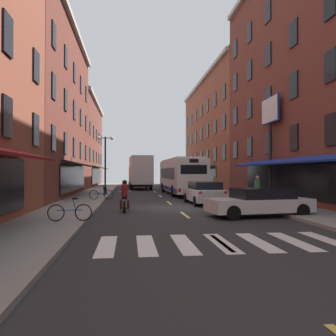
% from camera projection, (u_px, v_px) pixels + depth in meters
% --- Properties ---
extents(ground_plane, '(34.80, 80.00, 0.10)m').
position_uv_depth(ground_plane, '(175.00, 208.00, 19.75)').
color(ground_plane, '#28282B').
extents(lane_centre_dashes, '(0.14, 73.90, 0.01)m').
position_uv_depth(lane_centre_dashes, '(176.00, 208.00, 19.51)').
color(lane_centre_dashes, '#DBCC4C').
rests_on(lane_centre_dashes, ground).
extents(crosswalk_near, '(7.10, 2.80, 0.01)m').
position_uv_depth(crosswalk_near, '(222.00, 243.00, 9.82)').
color(crosswalk_near, silver).
rests_on(crosswalk_near, ground).
extents(sidewalk_left, '(3.00, 80.00, 0.14)m').
position_uv_depth(sidewalk_left, '(72.00, 207.00, 19.08)').
color(sidewalk_left, gray).
rests_on(sidewalk_left, ground).
extents(sidewalk_right, '(3.00, 80.00, 0.14)m').
position_uv_depth(sidewalk_right, '(271.00, 205.00, 20.43)').
color(sidewalk_right, gray).
rests_on(sidewalk_right, ground).
extents(storefront_row_right, '(9.44, 79.90, 17.80)m').
position_uv_depth(storefront_row_right, '(320.00, 99.00, 24.97)').
color(storefront_row_right, '#9E8466').
rests_on(storefront_row_right, ground).
extents(billboard_sign, '(0.40, 2.70, 7.16)m').
position_uv_depth(billboard_sign, '(270.00, 122.00, 23.39)').
color(billboard_sign, black).
rests_on(billboard_sign, sidewalk_right).
extents(transit_bus, '(2.86, 11.27, 3.30)m').
position_uv_depth(transit_bus, '(181.00, 176.00, 31.28)').
color(transit_bus, silver).
rests_on(transit_bus, ground).
extents(box_truck, '(2.82, 7.84, 3.95)m').
position_uv_depth(box_truck, '(140.00, 172.00, 40.78)').
color(box_truck, '#B21E19').
rests_on(box_truck, ground).
extents(sedan_near, '(2.08, 4.41, 1.45)m').
position_uv_depth(sedan_near, '(204.00, 193.00, 21.72)').
color(sedan_near, silver).
rests_on(sedan_near, ground).
extents(sedan_mid, '(4.96, 2.48, 1.32)m').
position_uv_depth(sedan_mid, '(260.00, 202.00, 15.68)').
color(sedan_mid, silver).
rests_on(sedan_mid, ground).
extents(sedan_far, '(1.98, 4.30, 1.49)m').
position_uv_depth(sedan_far, '(137.00, 181.00, 49.54)').
color(sedan_far, silver).
rests_on(sedan_far, ground).
extents(motorcycle_rider, '(0.62, 2.07, 1.66)m').
position_uv_depth(motorcycle_rider, '(125.00, 198.00, 17.68)').
color(motorcycle_rider, black).
rests_on(motorcycle_rider, ground).
extents(bicycle_near, '(1.71, 0.48, 0.91)m').
position_uv_depth(bicycle_near, '(70.00, 212.00, 13.25)').
color(bicycle_near, black).
rests_on(bicycle_near, sidewalk_left).
extents(bicycle_mid, '(1.71, 0.48, 0.91)m').
position_uv_depth(bicycle_mid, '(101.00, 194.00, 23.84)').
color(bicycle_mid, black).
rests_on(bicycle_mid, sidewalk_left).
extents(pedestrian_near, '(0.43, 0.53, 1.57)m').
position_uv_depth(pedestrian_near, '(258.00, 188.00, 23.07)').
color(pedestrian_near, navy).
rests_on(pedestrian_near, sidewalk_right).
extents(pedestrian_mid, '(0.36, 0.36, 1.71)m').
position_uv_depth(pedestrian_mid, '(257.00, 190.00, 20.17)').
color(pedestrian_mid, '#B29947').
rests_on(pedestrian_mid, sidewalk_right).
extents(pedestrian_rear, '(0.36, 0.36, 1.67)m').
position_uv_depth(pedestrian_rear, '(215.00, 184.00, 30.86)').
color(pedestrian_rear, '#4C4C51').
rests_on(pedestrian_rear, sidewalk_right).
extents(street_lamp_twin, '(1.42, 0.32, 5.04)m').
position_uv_depth(street_lamp_twin, '(105.00, 162.00, 29.08)').
color(street_lamp_twin, black).
rests_on(street_lamp_twin, sidewalk_left).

